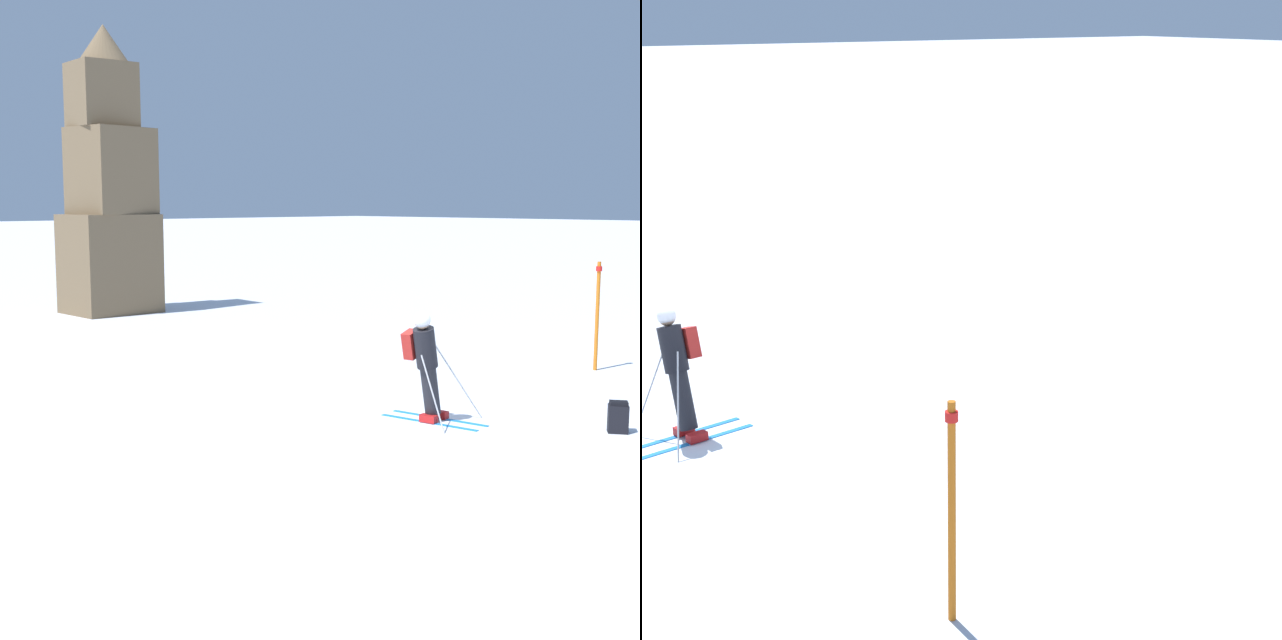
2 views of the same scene
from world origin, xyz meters
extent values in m
plane|color=white|center=(0.00, 0.00, 0.00)|extent=(300.00, 300.00, 0.00)
cube|color=#1E7AC6|center=(0.14, -0.03, 0.01)|extent=(0.39, 1.77, 0.01)
cube|color=#1E7AC6|center=(0.50, 0.03, 0.01)|extent=(0.39, 1.77, 0.01)
cube|color=#B21919|center=(0.14, -0.03, 0.07)|extent=(0.18, 0.30, 0.12)
cube|color=#B21919|center=(0.50, 0.03, 0.07)|extent=(0.18, 0.30, 0.12)
cylinder|color=black|center=(0.19, -0.02, 0.53)|extent=(0.49, 0.33, 0.87)
cylinder|color=black|center=(0.01, -0.05, 1.26)|extent=(0.54, 0.42, 0.72)
sphere|color=tan|center=(-0.10, -0.07, 1.69)|extent=(0.32, 0.28, 0.29)
sphere|color=silver|center=(-0.10, -0.07, 1.72)|extent=(0.37, 0.32, 0.33)
cube|color=#AD231E|center=(-0.04, 0.20, 1.29)|extent=(0.40, 0.24, 0.49)
cylinder|color=#B7B7BC|center=(-0.20, -0.39, 0.59)|extent=(0.05, 0.53, 1.18)
cylinder|color=#B7B7BC|center=(0.63, -0.25, 0.64)|extent=(0.82, 0.40, 1.29)
cylinder|color=orange|center=(6.27, 0.51, 1.16)|extent=(0.08, 0.08, 2.32)
cylinder|color=red|center=(6.27, 0.51, 2.17)|extent=(0.13, 0.13, 0.10)
camera|label=1|loc=(-10.78, -9.16, 3.57)|focal=50.00mm
camera|label=2|loc=(14.10, -4.64, 5.88)|focal=60.00mm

